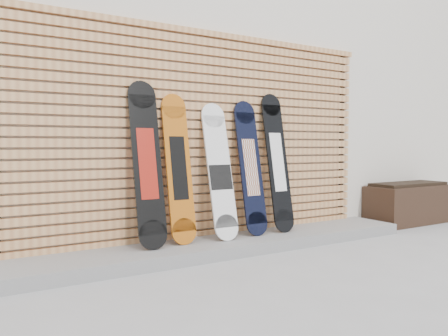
{
  "coord_description": "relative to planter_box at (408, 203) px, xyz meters",
  "views": [
    {
      "loc": [
        -2.4,
        -3.12,
        1.09
      ],
      "look_at": [
        -0.07,
        0.75,
        0.85
      ],
      "focal_mm": 35.0,
      "sensor_mm": 36.0,
      "label": 1
    }
  ],
  "objects": [
    {
      "name": "building",
      "position": [
        -2.4,
        2.77,
        1.52
      ],
      "size": [
        12.0,
        5.0,
        3.6
      ],
      "primitive_type": "cube",
      "color": "silver",
      "rests_on": "ground"
    },
    {
      "name": "ground",
      "position": [
        -2.9,
        -0.73,
        -0.28
      ],
      "size": [
        80.0,
        80.0,
        0.0
      ],
      "primitive_type": "plane",
      "color": "#98999B",
      "rests_on": "ground"
    },
    {
      "name": "snowboard_0",
      "position": [
        -3.81,
        0.05,
        0.63
      ],
      "size": [
        0.28,
        0.34,
        1.59
      ],
      "color": "black",
      "rests_on": "concrete_step"
    },
    {
      "name": "snowboard_2",
      "position": [
        -3.02,
        0.03,
        0.54
      ],
      "size": [
        0.27,
        0.36,
        1.42
      ],
      "color": "white",
      "rests_on": "concrete_step"
    },
    {
      "name": "planter_box",
      "position": [
        0.0,
        0.0,
        0.0
      ],
      "size": [
        1.27,
        0.53,
        0.57
      ],
      "color": "black",
      "rests_on": "ground"
    },
    {
      "name": "snowboard_4",
      "position": [
        -2.25,
        0.05,
        0.62
      ],
      "size": [
        0.26,
        0.33,
        1.56
      ],
      "color": "black",
      "rests_on": "concrete_step"
    },
    {
      "name": "snowboard_3",
      "position": [
        -2.62,
        0.06,
        0.57
      ],
      "size": [
        0.26,
        0.32,
        1.46
      ],
      "color": "black",
      "rests_on": "concrete_step"
    },
    {
      "name": "slat_wall",
      "position": [
        -3.05,
        0.24,
        0.93
      ],
      "size": [
        4.26,
        0.08,
        2.29
      ],
      "color": "tan",
      "rests_on": "ground"
    },
    {
      "name": "snowboard_1",
      "position": [
        -3.47,
        0.07,
        0.58
      ],
      "size": [
        0.26,
        0.3,
        1.49
      ],
      "color": "#B75D13",
      "rests_on": "concrete_step"
    },
    {
      "name": "concrete_step",
      "position": [
        -3.05,
        -0.05,
        -0.22
      ],
      "size": [
        4.6,
        0.7,
        0.12
      ],
      "primitive_type": "cube",
      "color": "gray",
      "rests_on": "ground"
    }
  ]
}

